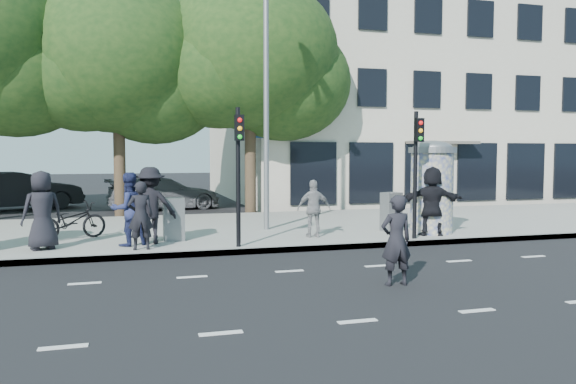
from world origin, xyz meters
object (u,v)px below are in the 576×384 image
object	(u,v)px
traffic_pole_far	(416,161)
ped_d	(151,205)
street_lamp	(267,73)
traffic_pole_near	(238,162)
cabinet_right	(391,212)
car_right	(164,193)
ped_a	(42,210)
man_road	(396,240)
bicycle	(71,221)
ped_f	(432,201)
car_mid	(21,191)
ad_column_right	(432,185)
ped_b	(140,215)
ped_c	(128,209)
cabinet_left	(174,219)
ped_e	(314,208)

from	to	relation	value
traffic_pole_far	ped_d	bearing A→B (deg)	170.88
street_lamp	traffic_pole_near	bearing A→B (deg)	-116.23
street_lamp	cabinet_right	size ratio (longest dim) A/B	7.03
traffic_pole_near	car_right	world-z (taller)	traffic_pole_near
ped_a	man_road	world-z (taller)	ped_a
car_right	ped_d	bearing A→B (deg)	164.79
bicycle	car_right	xyz separation A→B (m)	(2.95, 9.00, 0.05)
traffic_pole_far	ped_f	xyz separation A→B (m)	(0.74, 0.45, -1.12)
car_mid	cabinet_right	bearing A→B (deg)	-157.62
ped_a	car_right	world-z (taller)	ped_a
man_road	bicycle	distance (m)	8.96
ad_column_right	street_lamp	size ratio (longest dim) A/B	0.33
ad_column_right	cabinet_right	bearing A→B (deg)	146.51
ped_b	bicycle	world-z (taller)	ped_b
ad_column_right	ped_a	bearing A→B (deg)	-179.93
ped_a	bicycle	size ratio (longest dim) A/B	1.00
traffic_pole_far	car_mid	bearing A→B (deg)	132.71
ad_column_right	ped_c	world-z (taller)	ad_column_right
ped_a	ped_f	xyz separation A→B (m)	(10.11, -0.44, 0.02)
bicycle	car_right	size ratio (longest dim) A/B	0.39
ped_f	cabinet_left	size ratio (longest dim) A/B	1.72
ad_column_right	bicycle	bearing A→B (deg)	171.70
ped_a	car_mid	bearing A→B (deg)	-102.01
car_mid	car_right	distance (m)	6.14
ped_d	ped_a	bearing A→B (deg)	6.83
ped_e	ad_column_right	bearing A→B (deg)	-175.23
cabinet_left	ped_b	bearing A→B (deg)	-127.07
ped_a	ped_e	distance (m)	6.84
man_road	traffic_pole_near	bearing A→B (deg)	-63.25
ped_f	bicycle	xyz separation A→B (m)	(-9.61, 1.89, -0.47)
man_road	car_mid	xyz separation A→B (m)	(-9.23, 16.95, -0.03)
ped_e	car_right	distance (m)	10.87
traffic_pole_far	car_right	size ratio (longest dim) A/B	0.71
traffic_pole_far	cabinet_right	size ratio (longest dim) A/B	2.99
ped_d	car_right	distance (m)	10.30
ped_d	ped_f	world-z (taller)	ped_d
ped_f	car_right	world-z (taller)	ped_f
ped_b	ped_e	size ratio (longest dim) A/B	1.04
street_lamp	ped_e	world-z (taller)	street_lamp
ad_column_right	ped_e	distance (m)	3.58
ped_c	ped_e	distance (m)	4.87
ped_a	man_road	bearing A→B (deg)	119.59
ped_e	bicycle	xyz separation A→B (m)	(-6.34, 1.32, -0.29)
traffic_pole_near	ped_c	bearing A→B (deg)	160.27
traffic_pole_near	street_lamp	distance (m)	4.07
ped_b	ped_c	size ratio (longest dim) A/B	0.90
traffic_pole_far	cabinet_right	distance (m)	2.16
street_lamp	ped_b	xyz separation A→B (m)	(-3.72, -2.58, -3.83)
bicycle	ped_e	bearing A→B (deg)	-128.36
traffic_pole_far	bicycle	size ratio (longest dim) A/B	1.80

